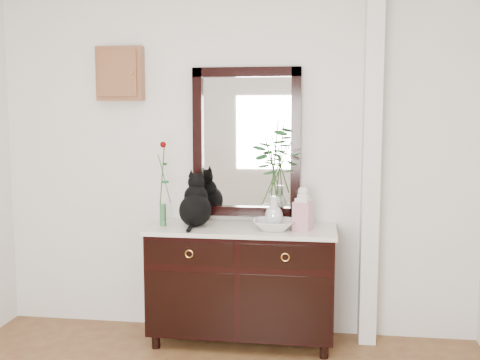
# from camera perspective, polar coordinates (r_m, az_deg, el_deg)

# --- Properties ---
(wall_back) EXTENTS (3.60, 0.04, 2.70)m
(wall_back) POSITION_cam_1_polar(r_m,az_deg,el_deg) (4.19, -0.68, 2.61)
(wall_back) COLOR silver
(wall_back) RESTS_ON ground
(pilaster) EXTENTS (0.12, 0.20, 2.70)m
(pilaster) POSITION_cam_1_polar(r_m,az_deg,el_deg) (4.08, 13.17, 2.32)
(pilaster) COLOR silver
(pilaster) RESTS_ON ground
(sideboard) EXTENTS (1.33, 0.52, 0.82)m
(sideboard) POSITION_cam_1_polar(r_m,az_deg,el_deg) (4.09, 0.20, -9.99)
(sideboard) COLOR black
(sideboard) RESTS_ON ground
(wall_mirror) EXTENTS (0.80, 0.06, 1.10)m
(wall_mirror) POSITION_cam_1_polar(r_m,az_deg,el_deg) (4.16, 0.65, 3.82)
(wall_mirror) COLOR black
(wall_mirror) RESTS_ON wall_back
(key_cabinet) EXTENTS (0.35, 0.10, 0.40)m
(key_cabinet) POSITION_cam_1_polar(r_m,az_deg,el_deg) (4.36, -12.07, 10.51)
(key_cabinet) COLOR brown
(key_cabinet) RESTS_ON wall_back
(cat) EXTENTS (0.30, 0.35, 0.38)m
(cat) POSITION_cam_1_polar(r_m,az_deg,el_deg) (4.03, -4.58, -2.01)
(cat) COLOR black
(cat) RESTS_ON sideboard
(lotus_bowl) EXTENTS (0.30, 0.30, 0.07)m
(lotus_bowl) POSITION_cam_1_polar(r_m,az_deg,el_deg) (3.91, 3.45, -4.57)
(lotus_bowl) COLOR silver
(lotus_bowl) RESTS_ON sideboard
(vase_branches) EXTENTS (0.42, 0.42, 0.75)m
(vase_branches) POSITION_cam_1_polar(r_m,az_deg,el_deg) (3.86, 3.49, 0.71)
(vase_branches) COLOR silver
(vase_branches) RESTS_ON lotus_bowl
(bud_vase_rose) EXTENTS (0.09, 0.09, 0.62)m
(bud_vase_rose) POSITION_cam_1_polar(r_m,az_deg,el_deg) (4.04, -7.89, -0.33)
(bud_vase_rose) COLOR #34693F
(bud_vase_rose) RESTS_ON sideboard
(ginger_jar) EXTENTS (0.15, 0.15, 0.31)m
(ginger_jar) POSITION_cam_1_polar(r_m,az_deg,el_deg) (3.91, 6.40, -2.80)
(ginger_jar) COLOR white
(ginger_jar) RESTS_ON sideboard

